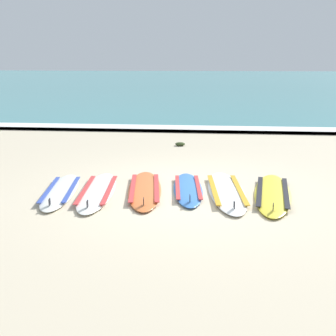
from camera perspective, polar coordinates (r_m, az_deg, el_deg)
ground_plane at (r=7.71m, az=2.16°, el=-3.34°), size 80.00×80.00×0.00m
sea at (r=43.69m, az=4.89°, el=11.55°), size 80.00×60.00×0.10m
wave_foam_strip at (r=14.25m, az=3.69°, el=5.23°), size 80.00×0.87×0.11m
surfboard_0 at (r=7.94m, az=-14.21°, el=-2.99°), size 0.85×2.27×0.18m
surfboard_1 at (r=7.79m, az=-9.45°, el=-3.07°), size 0.82×2.47×0.18m
surfboard_2 at (r=7.81m, az=-3.15°, el=-2.85°), size 0.91×2.48×0.18m
surfboard_3 at (r=7.83m, az=2.68°, el=-2.78°), size 0.71×2.15×0.18m
surfboard_4 at (r=7.76m, az=7.83°, el=-3.07°), size 0.84×2.59×0.18m
surfboard_5 at (r=7.78m, az=13.83°, el=-3.32°), size 0.96×2.58×0.18m
seaweed_clump_near_shoreline at (r=11.79m, az=1.63°, el=3.24°), size 0.27×0.22×0.10m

